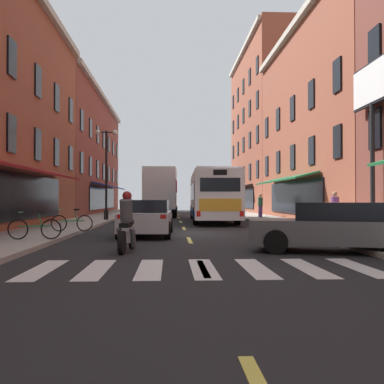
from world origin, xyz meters
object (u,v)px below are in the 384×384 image
(billboard_sign, at_px, (372,101))
(motorcycle_rider, at_px, (127,226))
(sedan_mid, at_px, (337,227))
(pedestrian_mid, at_px, (260,205))
(street_lamp_twin, at_px, (106,170))
(sedan_near, at_px, (162,206))
(sedan_far, at_px, (147,217))
(box_truck, at_px, (161,193))
(bicycle_near, at_px, (72,222))
(pedestrian_far, at_px, (335,209))
(transit_bus, at_px, (212,196))
(bicycle_mid, at_px, (35,228))

(billboard_sign, xyz_separation_m, motorcycle_rider, (-8.92, -4.45, -4.51))
(sedan_mid, bearing_deg, pedestrian_mid, 84.31)
(street_lamp_twin, bearing_deg, sedan_near, 78.92)
(sedan_mid, distance_m, pedestrian_mid, 20.97)
(sedan_near, xyz_separation_m, street_lamp_twin, (-3.29, -16.78, 2.58))
(billboard_sign, distance_m, sedan_mid, 7.40)
(sedan_mid, relative_size, sedan_far, 1.00)
(sedan_far, bearing_deg, box_truck, 89.30)
(bicycle_near, bearing_deg, sedan_mid, -37.21)
(billboard_sign, xyz_separation_m, box_truck, (-8.43, 18.82, -3.26))
(bicycle_near, xyz_separation_m, pedestrian_far, (11.42, 1.73, 0.48))
(sedan_mid, bearing_deg, box_truck, 102.41)
(sedan_near, height_order, street_lamp_twin, street_lamp_twin)
(bicycle_near, height_order, pedestrian_mid, pedestrian_mid)
(sedan_near, bearing_deg, sedan_mid, -81.11)
(bicycle_near, bearing_deg, pedestrian_mid, 53.82)
(box_truck, xyz_separation_m, motorcycle_rider, (-0.49, -23.27, -1.25))
(bicycle_near, bearing_deg, motorcycle_rider, -65.19)
(sedan_far, relative_size, pedestrian_mid, 2.85)
(bicycle_near, bearing_deg, sedan_far, -11.03)
(billboard_sign, distance_m, transit_bus, 13.51)
(billboard_sign, bearing_deg, box_truck, 114.12)
(billboard_sign, distance_m, pedestrian_far, 5.35)
(sedan_mid, bearing_deg, sedan_far, 132.94)
(transit_bus, relative_size, bicycle_near, 7.08)
(sedan_far, bearing_deg, sedan_mid, -47.06)
(bicycle_mid, bearing_deg, box_truck, 80.04)
(bicycle_mid, height_order, pedestrian_far, pedestrian_far)
(sedan_near, relative_size, bicycle_near, 2.54)
(box_truck, xyz_separation_m, pedestrian_mid, (7.29, -2.85, -0.96))
(transit_bus, relative_size, sedan_near, 2.78)
(billboard_sign, xyz_separation_m, bicycle_near, (-11.69, 1.54, -4.71))
(sedan_near, distance_m, pedestrian_far, 26.97)
(transit_bus, relative_size, sedan_far, 2.54)
(pedestrian_mid, distance_m, pedestrian_far, 12.73)
(billboard_sign, height_order, bicycle_near, billboard_sign)
(pedestrian_far, bearing_deg, billboard_sign, 50.06)
(motorcycle_rider, height_order, bicycle_mid, motorcycle_rider)
(transit_bus, bearing_deg, bicycle_near, -122.41)
(sedan_near, xyz_separation_m, pedestrian_mid, (7.37, -12.98, 0.28))
(motorcycle_rider, bearing_deg, transit_bus, 76.73)
(bicycle_mid, xyz_separation_m, pedestrian_mid, (10.97, 18.05, 0.50))
(billboard_sign, bearing_deg, sedan_near, 106.36)
(transit_bus, xyz_separation_m, sedan_near, (-3.47, 16.92, -0.94))
(bicycle_mid, bearing_deg, billboard_sign, 9.76)
(transit_bus, distance_m, sedan_mid, 17.05)
(sedan_far, relative_size, motorcycle_rider, 2.30)
(sedan_far, bearing_deg, motorcycle_rider, -92.85)
(sedan_near, height_order, sedan_mid, sedan_near)
(box_truck, distance_m, sedan_near, 10.21)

